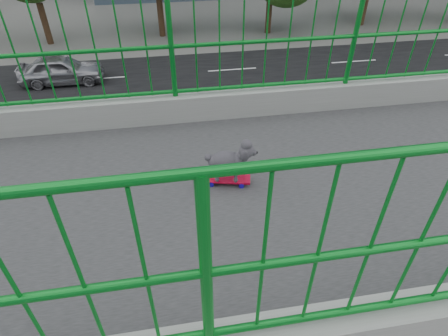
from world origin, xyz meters
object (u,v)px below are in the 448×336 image
(car_2, at_px, (59,126))
(car_5, at_px, (29,238))
(car_6, at_px, (217,155))
(skateboard, at_px, (227,179))
(poodle, at_px, (230,160))
(car_4, at_px, (61,70))

(car_2, distance_m, car_5, 6.40)
(car_5, height_order, car_6, car_6)
(skateboard, height_order, car_6, skateboard)
(car_6, bearing_deg, car_2, -116.34)
(car_6, bearing_deg, car_5, -62.88)
(skateboard, height_order, car_5, skateboard)
(skateboard, distance_m, poodle, 0.22)
(car_2, bearing_deg, car_6, -116.34)
(car_5, bearing_deg, car_4, -174.54)
(car_4, bearing_deg, poodle, -161.40)
(poodle, height_order, car_2, poodle)
(car_2, bearing_deg, poodle, -156.72)
(poodle, relative_size, car_2, 0.08)
(poodle, height_order, car_5, poodle)
(car_5, relative_size, car_6, 0.75)
(skateboard, xyz_separation_m, car_2, (-12.23, -5.24, -6.24))
(skateboard, relative_size, car_2, 0.08)
(car_5, xyz_separation_m, car_6, (-3.20, 6.25, 0.08))
(car_4, xyz_separation_m, car_5, (12.80, 1.22, -0.12))
(car_5, bearing_deg, car_6, 117.12)
(car_5, distance_m, car_6, 7.02)
(skateboard, bearing_deg, poodle, 90.00)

